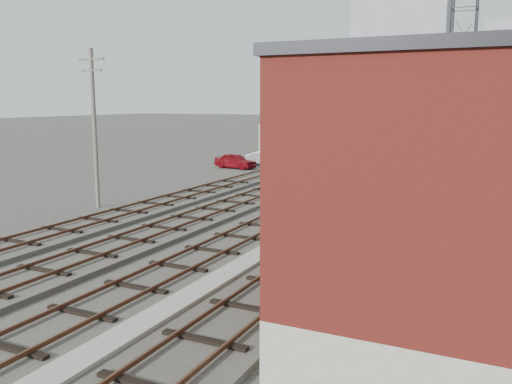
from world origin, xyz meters
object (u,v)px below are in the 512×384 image
Objects in this scene: car_silver at (267,158)px; site_trailer at (354,152)px; car_grey at (281,148)px; signal_mast at (316,218)px; car_red at (235,161)px; switch_stand at (367,165)px.

site_trailer is at bearing -85.04° from car_silver.
site_trailer is 1.45× the size of car_grey.
signal_mast is 1.05× the size of car_red.
signal_mast is at bearing -138.96° from car_red.
signal_mast is 0.62× the size of site_trailer.
switch_stand reaches higher than car_red.
signal_mast is 30.83m from switch_stand.
car_silver is (-10.21, 1.55, -0.03)m from switch_stand.
signal_mast is at bearing -146.89° from car_grey.
site_trailer is 1.69× the size of car_silver.
site_trailer reaches higher than switch_stand.
switch_stand is 11.90m from car_red.
car_silver is at bearing -156.12° from site_trailer.
switch_stand is at bearing -53.55° from site_trailer.
switch_stand is at bearing -111.10° from car_silver.
car_grey is (-3.29, 11.08, 0.02)m from car_silver.
car_red reaches higher than car_grey.
switch_stand is at bearing 101.17° from signal_mast.
car_red is (-9.37, -6.18, -0.71)m from site_trailer.
car_silver is (1.48, 3.70, -0.02)m from car_red.
car_silver is 11.56m from car_grey.
car_grey is at bearing 148.85° from site_trailer.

